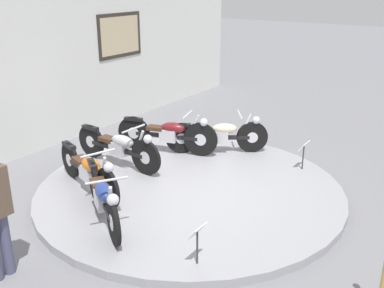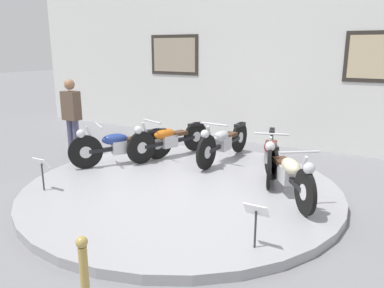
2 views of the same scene
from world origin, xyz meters
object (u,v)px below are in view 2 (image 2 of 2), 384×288
Objects in this scene: motorcycle_orange at (168,139)px; info_placard_front_left at (42,167)px; motorcycle_blue at (120,144)px; motorcycle_cream at (288,171)px; info_placard_front_centre at (256,216)px; motorcycle_silver at (223,141)px; visitor_standing at (72,114)px; motorcycle_maroon at (271,152)px.

info_placard_front_left is (-0.65, -2.43, -0.01)m from motorcycle_orange.
motorcycle_blue is 1.03× the size of motorcycle_cream.
motorcycle_blue reaches higher than info_placard_front_centre.
motorcycle_orange is at bearing -162.52° from motorcycle_silver.
motorcycle_orange is (0.52, 0.81, 0.00)m from motorcycle_blue.
visitor_standing reaches higher than motorcycle_silver.
motorcycle_silver is 1.08m from motorcycle_maroon.
motorcycle_silver is 1.02× the size of motorcycle_maroon.
motorcycle_maroon is 2.52m from info_placard_front_centre.
motorcycle_orange is at bearing 75.02° from info_placard_front_left.
info_placard_front_left is at bearing -94.52° from motorcycle_blue.
motorcycle_blue reaches higher than motorcycle_cream.
motorcycle_silver is 3.85× the size of info_placard_front_centre.
visitor_standing is at bearing 177.29° from motorcycle_cream.
motorcycle_silver is at bearing 143.96° from motorcycle_cream.
info_placard_front_left is at bearing -54.39° from visitor_standing.
motorcycle_orange is 1.17× the size of motorcycle_cream.
info_placard_front_left is at bearing -121.36° from motorcycle_silver.
motorcycle_maroon is 1.20× the size of visitor_standing.
visitor_standing is at bearing 158.55° from info_placard_front_centre.
motorcycle_maroon is at bearing 0.06° from motorcycle_orange.
motorcycle_maroon is 3.76× the size of info_placard_front_centre.
motorcycle_silver is 3.23m from info_placard_front_left.
visitor_standing reaches higher than motorcycle_orange.
motorcycle_silver is 1.23× the size of motorcycle_cream.
motorcycle_orange is at bearing -179.94° from motorcycle_maroon.
motorcycle_blue is at bearing -179.98° from motorcycle_cream.
visitor_standing is (-4.55, 0.22, 0.41)m from motorcycle_cream.
motorcycle_cream is at bearing 94.46° from info_placard_front_centre.
motorcycle_maroon is (1.03, -0.32, 0.01)m from motorcycle_silver.
info_placard_front_left is (-1.68, -2.76, -0.01)m from motorcycle_silver.
info_placard_front_left is 1.00× the size of info_placard_front_centre.
motorcycle_cream reaches higher than info_placard_front_centre.
motorcycle_silver reaches higher than motorcycle_blue.
motorcycle_silver is 3.16m from visitor_standing.
motorcycle_orange is at bearing 138.12° from info_placard_front_centre.
info_placard_front_left is 3.36m from info_placard_front_centre.
motorcycle_silver is at bearing 121.42° from info_placard_front_centre.
visitor_standing is (-1.45, 0.22, 0.41)m from motorcycle_blue.
motorcycle_silver is at bearing 58.64° from info_placard_front_left.
motorcycle_cream is at bearing -2.71° from visitor_standing.
motorcycle_orange reaches higher than motorcycle_blue.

